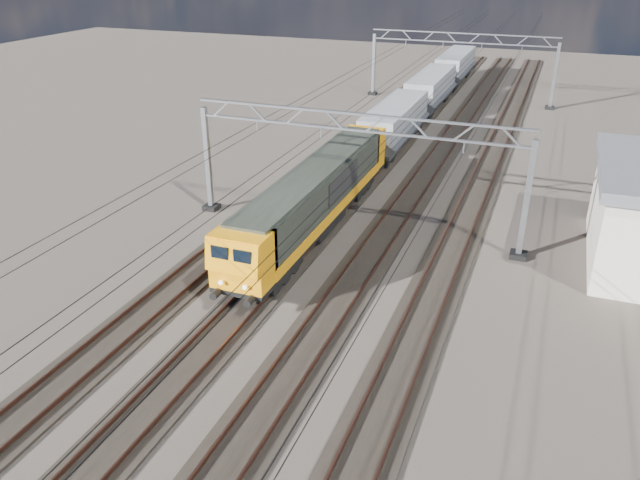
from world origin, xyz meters
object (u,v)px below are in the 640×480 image
(catenary_gantry_mid, at_px, (354,169))
(hopper_wagon_third, at_px, (455,65))
(catenary_gantry_far, at_px, (460,65))
(locomotive, at_px, (316,195))
(hopper_wagon_lead, at_px, (395,122))
(hopper_wagon_mid, at_px, (431,88))

(catenary_gantry_mid, bearing_deg, hopper_wagon_third, 92.53)
(catenary_gantry_mid, distance_m, catenary_gantry_far, 36.00)
(locomotive, distance_m, hopper_wagon_third, 46.10)
(hopper_wagon_lead, bearing_deg, hopper_wagon_mid, 90.00)
(hopper_wagon_mid, xyz_separation_m, hopper_wagon_third, (0.00, 14.20, 0.00))
(catenary_gantry_mid, bearing_deg, hopper_wagon_mid, 93.67)
(catenary_gantry_mid, height_order, locomotive, catenary_gantry_mid)
(locomotive, xyz_separation_m, hopper_wagon_mid, (-0.00, 31.90, -0.09))
(catenary_gantry_mid, relative_size, hopper_wagon_lead, 1.53)
(hopper_wagon_lead, distance_m, hopper_wagon_third, 28.40)
(hopper_wagon_third, bearing_deg, hopper_wagon_mid, -90.00)
(hopper_wagon_lead, relative_size, hopper_wagon_mid, 1.00)
(catenary_gantry_mid, height_order, hopper_wagon_third, catenary_gantry_mid)
(locomotive, bearing_deg, hopper_wagon_third, 90.00)
(catenary_gantry_mid, distance_m, hopper_wagon_lead, 17.14)
(catenary_gantry_far, xyz_separation_m, hopper_wagon_mid, (-2.00, -4.86, -1.67))
(hopper_wagon_lead, xyz_separation_m, hopper_wagon_mid, (0.00, 14.20, 0.00))
(hopper_wagon_mid, bearing_deg, hopper_wagon_lead, -90.00)
(hopper_wagon_lead, height_order, hopper_wagon_mid, same)
(catenary_gantry_mid, relative_size, locomotive, 0.94)
(catenary_gantry_far, xyz_separation_m, hopper_wagon_third, (-2.00, 9.34, -1.67))
(catenary_gantry_mid, bearing_deg, catenary_gantry_far, 90.00)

